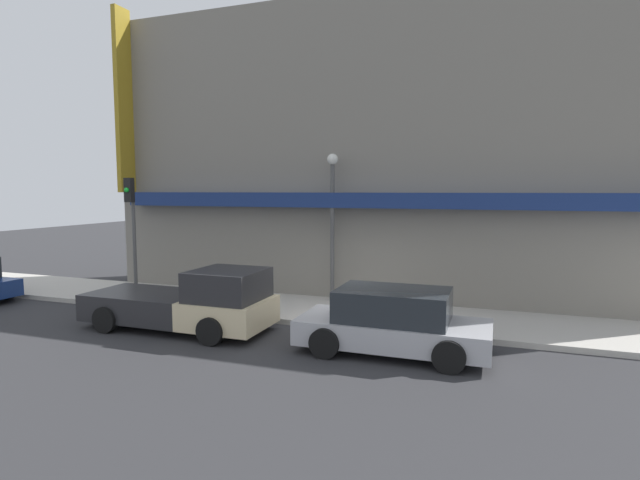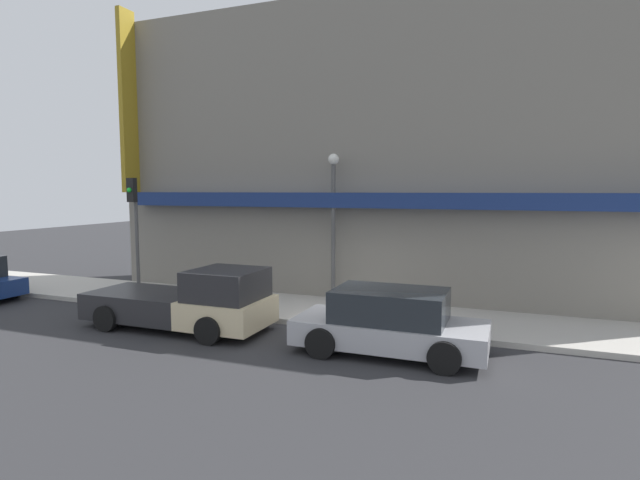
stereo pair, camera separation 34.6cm
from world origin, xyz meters
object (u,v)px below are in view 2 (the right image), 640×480
at_px(pickup_truck, 189,302).
at_px(traffic_light, 135,217).
at_px(fire_hydrant, 442,315).
at_px(street_lamp, 333,208).
at_px(parked_car, 390,322).

xyz_separation_m(pickup_truck, traffic_light, (-3.58, 2.02, 2.19)).
xyz_separation_m(pickup_truck, fire_hydrant, (6.60, 2.25, -0.30)).
height_order(pickup_truck, fire_hydrant, pickup_truck).
bearing_deg(street_lamp, parked_car, -55.11).
height_order(pickup_truck, parked_car, pickup_truck).
distance_m(fire_hydrant, traffic_light, 10.48).
height_order(parked_car, street_lamp, street_lamp).
bearing_deg(fire_hydrant, street_lamp, 153.35).
relative_size(parked_car, traffic_light, 1.09).
distance_m(parked_car, traffic_light, 9.72).
height_order(pickup_truck, traffic_light, traffic_light).
bearing_deg(fire_hydrant, pickup_truck, -161.20).
bearing_deg(fire_hydrant, parked_car, -112.46).
bearing_deg(pickup_truck, parked_car, 0.14).
relative_size(pickup_truck, parked_car, 1.18).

